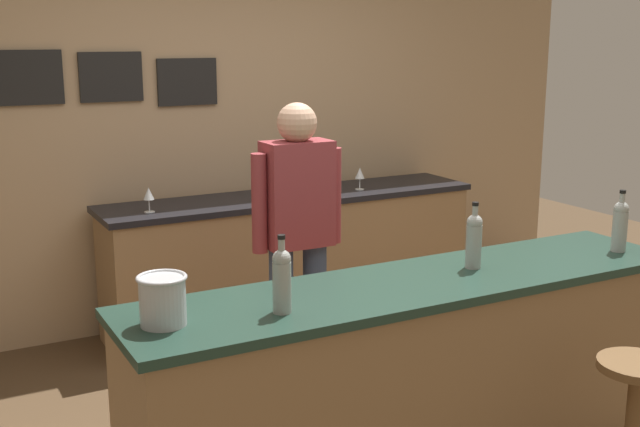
{
  "coord_description": "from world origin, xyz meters",
  "views": [
    {
      "loc": [
        -1.93,
        -3.08,
        1.95
      ],
      "look_at": [
        -0.03,
        0.45,
        1.05
      ],
      "focal_mm": 44.38,
      "sensor_mm": 36.0,
      "label": 1
    }
  ],
  "objects_px": {
    "wine_bottle_c": "(620,224)",
    "ice_bucket": "(163,299)",
    "wine_bottle_b": "(474,239)",
    "wine_glass_a": "(149,195)",
    "bartender": "(298,231)",
    "bar_stool": "(634,412)",
    "wine_bottle_a": "(282,278)",
    "wine_glass_b": "(360,174)"
  },
  "relations": [
    {
      "from": "bartender",
      "to": "wine_glass_a",
      "type": "distance_m",
      "value": 1.12
    },
    {
      "from": "bar_stool",
      "to": "wine_bottle_b",
      "type": "relative_size",
      "value": 2.22
    },
    {
      "from": "bartender",
      "to": "bar_stool",
      "type": "bearing_deg",
      "value": -67.31
    },
    {
      "from": "wine_bottle_b",
      "to": "wine_bottle_c",
      "type": "xyz_separation_m",
      "value": [
        0.81,
        -0.11,
        0.0
      ]
    },
    {
      "from": "wine_bottle_a",
      "to": "bartender",
      "type": "bearing_deg",
      "value": 60.47
    },
    {
      "from": "bartender",
      "to": "ice_bucket",
      "type": "distance_m",
      "value": 1.42
    },
    {
      "from": "bartender",
      "to": "bar_stool",
      "type": "height_order",
      "value": "bartender"
    },
    {
      "from": "wine_bottle_c",
      "to": "wine_glass_a",
      "type": "relative_size",
      "value": 1.97
    },
    {
      "from": "ice_bucket",
      "to": "wine_bottle_c",
      "type": "bearing_deg",
      "value": -1.89
    },
    {
      "from": "wine_bottle_a",
      "to": "wine_bottle_c",
      "type": "relative_size",
      "value": 1.0
    },
    {
      "from": "wine_bottle_a",
      "to": "wine_glass_a",
      "type": "bearing_deg",
      "value": 87.63
    },
    {
      "from": "wine_bottle_b",
      "to": "ice_bucket",
      "type": "relative_size",
      "value": 1.63
    },
    {
      "from": "wine_glass_b",
      "to": "wine_bottle_a",
      "type": "bearing_deg",
      "value": -127.64
    },
    {
      "from": "ice_bucket",
      "to": "wine_glass_b",
      "type": "bearing_deg",
      "value": 44.22
    },
    {
      "from": "bartender",
      "to": "wine_glass_b",
      "type": "bearing_deg",
      "value": 45.4
    },
    {
      "from": "wine_bottle_c",
      "to": "ice_bucket",
      "type": "xyz_separation_m",
      "value": [
        -2.27,
        0.08,
        -0.04
      ]
    },
    {
      "from": "wine_bottle_c",
      "to": "wine_glass_a",
      "type": "xyz_separation_m",
      "value": [
        -1.75,
        2.04,
        -0.05
      ]
    },
    {
      "from": "bartender",
      "to": "wine_bottle_b",
      "type": "relative_size",
      "value": 5.29
    },
    {
      "from": "bar_stool",
      "to": "wine_glass_b",
      "type": "distance_m",
      "value": 2.73
    },
    {
      "from": "wine_bottle_a",
      "to": "wine_bottle_b",
      "type": "distance_m",
      "value": 1.03
    },
    {
      "from": "wine_bottle_b",
      "to": "wine_glass_b",
      "type": "relative_size",
      "value": 1.97
    },
    {
      "from": "wine_bottle_a",
      "to": "wine_glass_a",
      "type": "xyz_separation_m",
      "value": [
        0.08,
        2.05,
        -0.05
      ]
    },
    {
      "from": "wine_bottle_c",
      "to": "ice_bucket",
      "type": "bearing_deg",
      "value": 178.11
    },
    {
      "from": "wine_glass_a",
      "to": "wine_bottle_a",
      "type": "bearing_deg",
      "value": -92.37
    },
    {
      "from": "wine_glass_a",
      "to": "wine_bottle_b",
      "type": "bearing_deg",
      "value": -63.99
    },
    {
      "from": "wine_glass_b",
      "to": "bartender",
      "type": "bearing_deg",
      "value": -134.6
    },
    {
      "from": "wine_bottle_a",
      "to": "wine_glass_b",
      "type": "height_order",
      "value": "wine_bottle_a"
    },
    {
      "from": "wine_bottle_c",
      "to": "wine_bottle_b",
      "type": "bearing_deg",
      "value": 172.05
    },
    {
      "from": "bartender",
      "to": "ice_bucket",
      "type": "height_order",
      "value": "bartender"
    },
    {
      "from": "bar_stool",
      "to": "wine_glass_a",
      "type": "relative_size",
      "value": 4.39
    },
    {
      "from": "wine_bottle_b",
      "to": "ice_bucket",
      "type": "distance_m",
      "value": 1.46
    },
    {
      "from": "wine_bottle_b",
      "to": "wine_bottle_c",
      "type": "bearing_deg",
      "value": -7.95
    },
    {
      "from": "wine_bottle_a",
      "to": "wine_glass_a",
      "type": "relative_size",
      "value": 1.97
    },
    {
      "from": "wine_bottle_a",
      "to": "wine_bottle_c",
      "type": "height_order",
      "value": "same"
    },
    {
      "from": "ice_bucket",
      "to": "wine_glass_a",
      "type": "height_order",
      "value": "ice_bucket"
    },
    {
      "from": "ice_bucket",
      "to": "bartender",
      "type": "bearing_deg",
      "value": 43.05
    },
    {
      "from": "wine_bottle_b",
      "to": "wine_glass_a",
      "type": "bearing_deg",
      "value": 116.01
    },
    {
      "from": "bartender",
      "to": "wine_glass_a",
      "type": "height_order",
      "value": "bartender"
    },
    {
      "from": "bar_stool",
      "to": "wine_glass_b",
      "type": "height_order",
      "value": "wine_glass_b"
    },
    {
      "from": "bar_stool",
      "to": "wine_bottle_b",
      "type": "distance_m",
      "value": 0.97
    },
    {
      "from": "wine_bottle_a",
      "to": "wine_bottle_c",
      "type": "distance_m",
      "value": 1.83
    },
    {
      "from": "bar_stool",
      "to": "wine_glass_a",
      "type": "bearing_deg",
      "value": 114.49
    }
  ]
}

